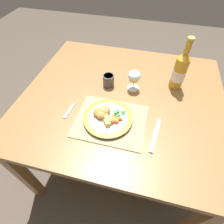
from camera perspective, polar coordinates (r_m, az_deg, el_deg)
ground_plane at (r=1.64m, az=2.31°, el=-13.40°), size 6.00×6.00×0.00m
dining_table at (r=1.10m, az=3.35°, el=2.28°), size 1.18×1.05×0.74m
placemat at (r=0.91m, az=-0.46°, el=-2.90°), size 0.36×0.29×0.01m
dinner_plate at (r=0.90m, az=-1.30°, el=-2.02°), size 0.25×0.25×0.02m
breaded_croquettes at (r=0.89m, az=-3.30°, el=0.03°), size 0.09×0.10×0.04m
green_beans_pile at (r=0.89m, az=1.63°, el=-0.95°), size 0.09×0.09×0.02m
glazed_carrots at (r=0.87m, az=0.59°, el=-2.53°), size 0.07×0.06×0.02m
fork at (r=0.98m, az=-13.88°, el=0.20°), size 0.03×0.12×0.01m
table_knife at (r=0.87m, az=13.73°, el=-8.12°), size 0.04×0.21×0.01m
wine_glass at (r=1.04m, az=7.26°, el=11.35°), size 0.07×0.07×0.13m
bottle at (r=1.10m, az=21.25°, el=12.44°), size 0.08×0.08×0.31m
roast_potatoes at (r=0.86m, az=-1.38°, el=-2.95°), size 0.06×0.07×0.03m
drinking_cup at (r=1.08m, az=-1.13°, el=10.38°), size 0.07×0.07×0.07m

